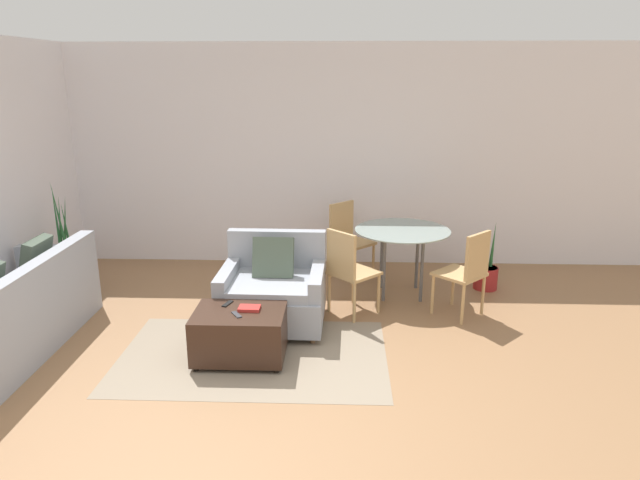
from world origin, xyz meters
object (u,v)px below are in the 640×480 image
object	(u,v)px
armchair	(273,291)
dining_chair_near_right	(467,268)
ottoman	(240,333)
dining_chair_far_left	(347,235)
dining_table	(402,238)
tv_remote_secondary	(237,315)
book_stack	(249,308)
dining_chair_near_left	(348,267)
potted_plant_small	(486,274)
tv_remote_primary	(228,304)
potted_plant	(67,271)
couch	(12,319)

from	to	relation	value
armchair	dining_chair_near_right	xyz separation A→B (m)	(1.92, 0.23, 0.18)
ottoman	dining_chair_far_left	world-z (taller)	dining_chair_far_left
dining_table	tv_remote_secondary	bearing A→B (deg)	-133.23
book_stack	dining_table	bearing A→B (deg)	46.39
dining_chair_near_left	tv_remote_secondary	bearing A→B (deg)	-132.17
potted_plant_small	tv_remote_primary	bearing A→B (deg)	-148.65
ottoman	tv_remote_primary	distance (m)	0.29
potted_plant	potted_plant_small	xyz separation A→B (m)	(4.74, 0.28, -0.07)
book_stack	tv_remote_primary	size ratio (longest dim) A/B	1.28
armchair	dining_chair_near_left	distance (m)	0.79
armchair	dining_table	bearing A→B (deg)	31.85
dining_chair_near_left	dining_chair_far_left	size ratio (longest dim) A/B	1.00
tv_remote_secondary	dining_chair_near_left	bearing A→B (deg)	47.83
book_stack	dining_chair_near_right	bearing A→B (deg)	24.40
tv_remote_primary	dining_chair_far_left	world-z (taller)	dining_chair_far_left
book_stack	potted_plant_small	xyz separation A→B (m)	(2.44, 1.73, -0.28)
dining_table	dining_chair_far_left	world-z (taller)	dining_chair_far_left
tv_remote_secondary	tv_remote_primary	bearing A→B (deg)	117.62
couch	dining_chair_far_left	size ratio (longest dim) A/B	2.24
tv_remote_primary	dining_table	size ratio (longest dim) A/B	0.14
book_stack	tv_remote_secondary	bearing A→B (deg)	-127.70
dining_chair_near_right	potted_plant_small	xyz separation A→B (m)	(0.41, 0.81, -0.34)
dining_table	potted_plant_small	distance (m)	1.13
ottoman	dining_table	xyz separation A→B (m)	(1.53, 1.56, 0.42)
potted_plant_small	tv_remote_secondary	bearing A→B (deg)	-143.89
potted_plant	potted_plant_small	size ratio (longest dim) A/B	1.62
armchair	dining_chair_near_left	size ratio (longest dim) A/B	1.12
couch	tv_remote_secondary	bearing A→B (deg)	-4.22
armchair	dining_table	xyz separation A→B (m)	(1.33, 0.82, 0.32)
tv_remote_secondary	dining_table	size ratio (longest dim) A/B	0.13
potted_plant	dining_chair_near_left	world-z (taller)	potted_plant
couch	potted_plant_small	xyz separation A→B (m)	(4.56, 1.70, -0.13)
tv_remote_primary	dining_chair_near_right	world-z (taller)	dining_chair_near_right
dining_table	potted_plant_small	world-z (taller)	potted_plant_small
tv_remote_primary	tv_remote_secondary	size ratio (longest dim) A/B	1.05
tv_remote_primary	dining_chair_far_left	bearing A→B (deg)	61.94
dining_table	dining_chair_near_left	distance (m)	0.85
book_stack	tv_remote_secondary	distance (m)	0.15
ottoman	book_stack	distance (m)	0.23
potted_plant	dining_table	distance (m)	3.77
ottoman	armchair	bearing A→B (deg)	74.59
tv_remote_primary	dining_table	world-z (taller)	dining_table
couch	potted_plant_small	bearing A→B (deg)	20.41
potted_plant	dining_chair_far_left	bearing A→B (deg)	11.77
couch	potted_plant_small	distance (m)	4.87
tv_remote_primary	potted_plant_small	bearing A→B (deg)	31.35
potted_plant	dining_chair_far_left	xyz separation A→B (m)	(3.15, 0.66, 0.27)
ottoman	potted_plant_small	distance (m)	3.09
armchair	tv_remote_secondary	xyz separation A→B (m)	(-0.21, -0.81, 0.11)
dining_table	dining_chair_far_left	bearing A→B (deg)	135.00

